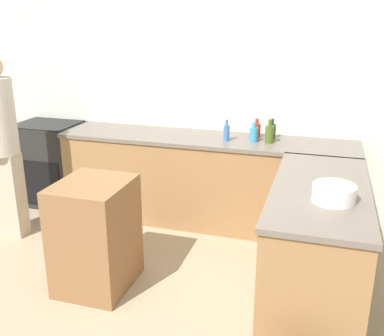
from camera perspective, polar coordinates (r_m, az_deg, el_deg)
name	(u,v)px	position (r m, az deg, el deg)	size (l,w,h in m)	color
ground_plane	(140,320)	(3.48, -6.61, -18.58)	(14.00, 14.00, 0.00)	tan
wall_back	(215,92)	(4.86, 2.90, 9.67)	(8.00, 0.06, 2.70)	silver
counter_back	(205,180)	(4.74, 1.68, -1.53)	(3.04, 0.68, 0.94)	olive
counter_peninsula	(315,244)	(3.56, 15.41, -9.33)	(0.69, 1.64, 0.94)	olive
range_oven	(50,163)	(5.54, -17.55, 0.61)	(0.74, 0.62, 0.95)	black
island_table	(96,235)	(3.70, -12.14, -8.34)	(0.54, 0.62, 0.89)	brown
mixing_bowl	(334,193)	(3.11, 17.58, -3.07)	(0.29, 0.29, 0.12)	white
olive_oil_bottle	(269,134)	(4.43, 9.81, 4.33)	(0.08, 0.08, 0.23)	#475B1E
water_bottle_blue	(226,132)	(4.46, 4.40, 4.54)	(0.06, 0.06, 0.21)	#386BB7
hot_sauce_bottle	(257,130)	(4.64, 8.20, 4.82)	(0.08, 0.08, 0.19)	red
dish_soap_bottle	(254,134)	(4.46, 7.85, 4.31)	(0.08, 0.08, 0.20)	#338CBF
wine_bottle_dark	(272,131)	(4.61, 10.10, 4.70)	(0.08, 0.08, 0.20)	black
person_by_range	(2,142)	(4.66, -22.99, 3.12)	(0.31, 0.31, 1.78)	#ADA38E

